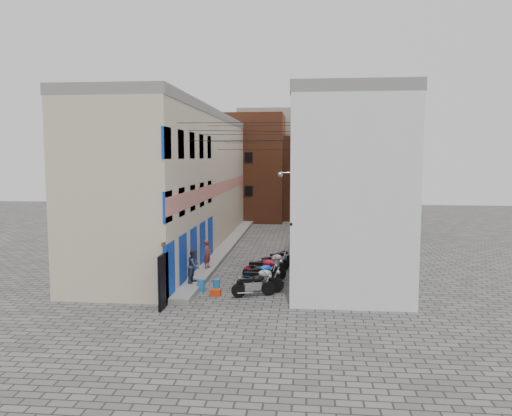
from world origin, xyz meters
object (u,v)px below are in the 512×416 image
(motorcycle_f, at_px, (273,261))
(red_crate, at_px, (216,293))
(motorcycle_c, at_px, (262,273))
(motorcycle_g, at_px, (281,257))
(motorcycle_e, at_px, (262,265))
(person_b, at_px, (194,266))
(motorcycle_b, at_px, (260,278))
(water_jug_far, at_px, (217,285))
(person_a, at_px, (207,254))
(motorcycle_d, at_px, (264,267))
(motorcycle_a, at_px, (254,284))
(water_jug_near, at_px, (201,285))

(motorcycle_f, xyz_separation_m, red_crate, (-2.20, -4.88, -0.41))
(motorcycle_c, distance_m, motorcycle_g, 4.07)
(motorcycle_e, distance_m, person_b, 4.08)
(motorcycle_b, distance_m, water_jug_far, 2.03)
(motorcycle_g, xyz_separation_m, red_crate, (-2.55, -5.91, -0.42))
(person_a, relative_size, water_jug_far, 2.91)
(motorcycle_d, distance_m, motorcycle_e, 1.08)
(red_crate, bearing_deg, person_b, 134.55)
(person_b, distance_m, water_jug_far, 1.40)
(red_crate, bearing_deg, motorcycle_f, 65.73)
(motorcycle_a, xyz_separation_m, motorcycle_g, (0.89, 5.86, -0.01))
(water_jug_far, bearing_deg, motorcycle_a, -26.04)
(person_b, bearing_deg, person_a, 9.78)
(motorcycle_d, bearing_deg, motorcycle_b, -1.67)
(motorcycle_e, height_order, person_a, person_a)
(motorcycle_d, bearing_deg, red_crate, -33.53)
(motorcycle_b, height_order, motorcycle_d, motorcycle_d)
(person_a, bearing_deg, motorcycle_c, -111.83)
(motorcycle_e, height_order, red_crate, motorcycle_e)
(motorcycle_f, bearing_deg, motorcycle_c, -38.61)
(motorcycle_b, height_order, water_jug_far, motorcycle_b)
(motorcycle_f, distance_m, red_crate, 5.37)
(motorcycle_g, xyz_separation_m, person_a, (-3.76, -1.66, 0.42))
(person_a, bearing_deg, motorcycle_g, -50.37)
(person_b, xyz_separation_m, red_crate, (1.24, -1.26, -0.89))
(motorcycle_b, distance_m, motorcycle_g, 5.12)
(motorcycle_a, distance_m, motorcycle_b, 0.81)
(motorcycle_b, bearing_deg, motorcycle_e, -173.20)
(motorcycle_e, bearing_deg, water_jug_near, -74.77)
(motorcycle_e, bearing_deg, motorcycle_a, -39.15)
(motorcycle_d, distance_m, person_a, 3.34)
(motorcycle_b, xyz_separation_m, water_jug_near, (-2.65, -0.17, -0.35))
(person_b, bearing_deg, motorcycle_e, -35.83)
(motorcycle_c, xyz_separation_m, motorcycle_g, (0.70, 4.01, -0.03))
(motorcycle_a, distance_m, motorcycle_e, 4.01)
(motorcycle_b, height_order, motorcycle_e, motorcycle_b)
(motorcycle_f, distance_m, water_jug_far, 4.61)
(motorcycle_d, xyz_separation_m, red_crate, (-1.87, -3.00, -0.49))
(water_jug_far, distance_m, red_crate, 0.93)
(motorcycle_d, distance_m, water_jug_near, 3.56)
(motorcycle_a, distance_m, motorcycle_f, 4.87)
(person_a, bearing_deg, red_crate, -148.32)
(motorcycle_b, xyz_separation_m, water_jug_far, (-2.00, 0.09, -0.37))
(person_a, xyz_separation_m, water_jug_near, (0.42, -3.59, -0.72))
(motorcycle_a, relative_size, motorcycle_c, 0.97)
(motorcycle_f, relative_size, water_jug_near, 3.53)
(water_jug_far, bearing_deg, motorcycle_d, 46.16)
(motorcycle_e, distance_m, red_crate, 4.41)
(motorcycle_a, height_order, water_jug_far, motorcycle_a)
(motorcycle_a, bearing_deg, motorcycle_e, 158.82)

